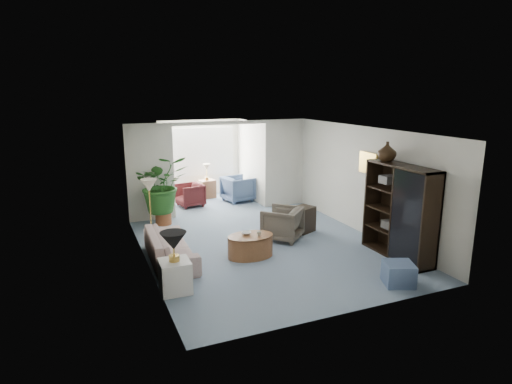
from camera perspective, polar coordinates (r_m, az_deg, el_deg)
name	(u,v)px	position (r m, az deg, el deg)	size (l,w,h in m)	color
floor	(267,248)	(9.29, 1.45, -7.41)	(6.00, 6.00, 0.00)	gray
sunroom_floor	(211,203)	(12.96, -6.02, -1.42)	(2.60, 2.60, 0.00)	gray
back_pier_left	(151,173)	(11.23, -13.84, 2.49)	(1.20, 0.12, 2.50)	white
back_pier_right	(284,163)	(12.38, 3.80, 3.85)	(1.20, 0.12, 2.50)	white
back_header	(221,123)	(11.52, -4.70, 9.13)	(2.60, 0.12, 0.10)	white
window_pane	(200,152)	(13.71, -7.49, 5.33)	(2.20, 0.02, 1.50)	white
window_blinds	(200,152)	(13.68, -7.46, 5.31)	(2.20, 0.02, 1.50)	white
framed_picture	(369,163)	(10.01, 14.73, 3.76)	(0.04, 0.50, 0.40)	beige
sofa	(170,247)	(8.67, -11.34, -7.18)	(2.00, 0.78, 0.58)	beige
end_table	(175,276)	(7.42, -10.70, -10.94)	(0.50, 0.50, 0.55)	silver
table_lamp	(173,241)	(7.19, -10.92, -6.41)	(0.44, 0.44, 0.30)	black
floor_lamp	(149,185)	(9.75, -14.05, 0.86)	(0.36, 0.36, 0.28)	beige
coffee_table	(250,246)	(8.75, -0.74, -7.18)	(0.95, 0.95, 0.45)	brown
coffee_bowl	(246,233)	(8.74, -1.30, -5.47)	(0.20, 0.20, 0.05)	white
coffee_cup	(259,234)	(8.63, 0.43, -5.58)	(0.10, 0.10, 0.09)	beige
wingback_chair	(282,223)	(9.70, 3.52, -4.20)	(0.79, 0.82, 0.74)	#5F574B
side_table_dark	(303,219)	(10.29, 6.28, -3.61)	(0.51, 0.40, 0.61)	black
entertainment_cabinet	(400,212)	(9.00, 18.53, -2.51)	(0.45, 1.70, 1.89)	black
cabinet_urn	(387,151)	(9.14, 17.01, 5.18)	(0.38, 0.38, 0.40)	black
ottoman	(399,274)	(7.97, 18.41, -10.26)	(0.49, 0.49, 0.39)	slate
plant_pot	(164,218)	(11.06, -12.19, -3.40)	(0.40, 0.40, 0.32)	#97502C
house_plant	(162,184)	(10.84, -12.42, 1.05)	(1.29, 1.12, 1.44)	#255B1F
sunroom_chair_blue	(238,189)	(13.01, -2.41, 0.43)	(0.82, 0.84, 0.76)	slate
sunroom_chair_maroon	(190,195)	(12.59, -8.81, -0.40)	(0.71, 0.73, 0.66)	#561D21
sunroom_table	(207,189)	(13.49, -6.50, 0.40)	(0.46, 0.36, 0.57)	brown
shelf_clutter	(403,206)	(8.84, 18.89, -1.83)	(0.30, 1.10, 1.06)	#3B3936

